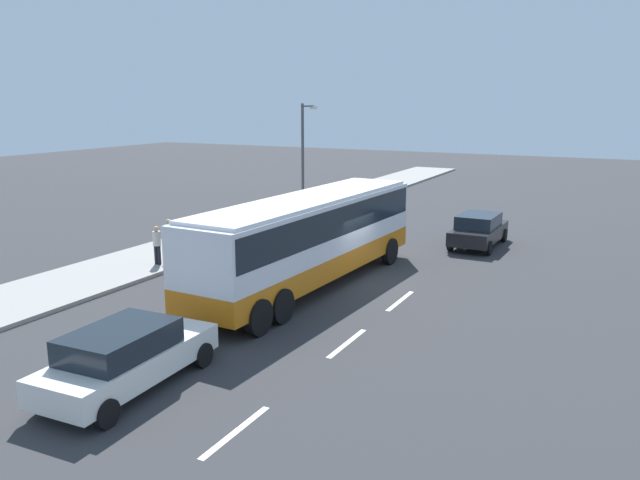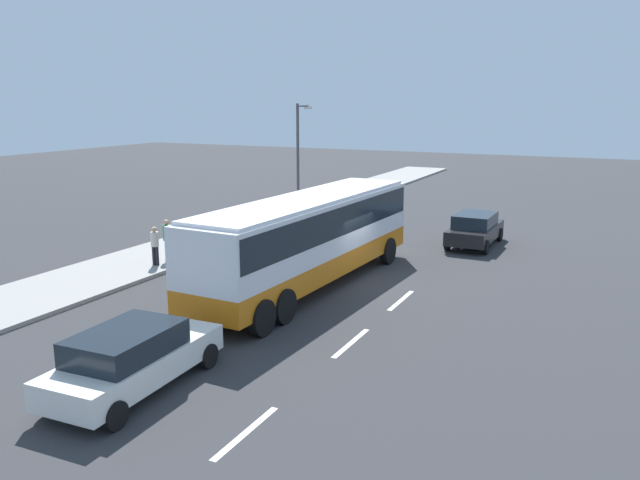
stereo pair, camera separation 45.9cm
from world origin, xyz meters
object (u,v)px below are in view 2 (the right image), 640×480
object	(u,v)px
car_black_sedan	(475,229)
pedestrian_at_crossing	(155,243)
pedestrian_near_curb	(167,237)
car_white_minivan	(133,358)
street_lamp	(299,152)
coach_bus	(309,232)

from	to	relation	value
car_black_sedan	pedestrian_at_crossing	world-z (taller)	pedestrian_at_crossing
pedestrian_near_curb	pedestrian_at_crossing	size ratio (longest dim) A/B	1.09
car_white_minivan	street_lamp	xyz separation A→B (m)	(21.37, 6.81, 3.02)
coach_bus	street_lamp	world-z (taller)	street_lamp
car_white_minivan	pedestrian_at_crossing	size ratio (longest dim) A/B	3.02
car_white_minivan	pedestrian_at_crossing	world-z (taller)	pedestrian_at_crossing
coach_bus	street_lamp	bearing A→B (deg)	31.78
coach_bus	street_lamp	xyz separation A→B (m)	(11.98, 6.71, 1.76)
car_black_sedan	pedestrian_near_curb	world-z (taller)	pedestrian_near_curb
coach_bus	car_black_sedan	bearing A→B (deg)	-19.99
pedestrian_at_crossing	street_lamp	world-z (taller)	street_lamp
car_black_sedan	coach_bus	bearing A→B (deg)	158.33
street_lamp	car_white_minivan	bearing A→B (deg)	-162.31
coach_bus	car_black_sedan	distance (m)	10.33
pedestrian_near_curb	street_lamp	bearing A→B (deg)	62.26
car_black_sedan	street_lamp	world-z (taller)	street_lamp
coach_bus	pedestrian_near_curb	world-z (taller)	coach_bus
pedestrian_near_curb	pedestrian_at_crossing	world-z (taller)	pedestrian_near_curb
coach_bus	car_black_sedan	size ratio (longest dim) A/B	2.82
car_black_sedan	street_lamp	bearing A→B (deg)	77.54
pedestrian_near_curb	pedestrian_at_crossing	distance (m)	0.87
coach_bus	pedestrian_at_crossing	world-z (taller)	coach_bus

